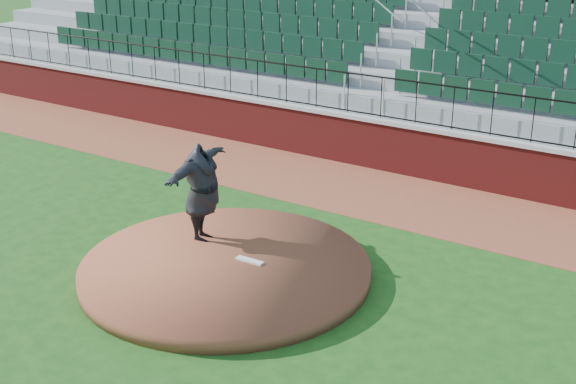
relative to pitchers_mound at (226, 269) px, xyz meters
The scene contains 10 objects.
ground 0.57m from the pitchers_mound, 25.63° to the right, with size 90.00×90.00×0.00m, color #1A4915.
warning_track 5.18m from the pitchers_mound, 84.43° to the left, with size 34.00×3.20×0.01m, color brown.
field_wall 6.79m from the pitchers_mound, 85.75° to the left, with size 34.00×0.35×1.20m, color maroon.
wall_cap 6.87m from the pitchers_mound, 85.75° to the left, with size 34.00×0.45×0.10m, color #B7B7B7.
wall_railing 6.98m from the pitchers_mound, 85.75° to the left, with size 34.00×0.05×1.00m, color black, non-canonical shape.
seating_stands 9.74m from the pitchers_mound, 86.97° to the left, with size 34.00×5.10×4.60m, color gray, non-canonical shape.
concourse_wall 12.57m from the pitchers_mound, 87.66° to the left, with size 34.00×0.50×5.50m, color maroon.
pitchers_mound is the anchor object (origin of this frame).
pitching_rubber 0.45m from the pitchers_mound, 39.57° to the left, with size 0.54×0.13×0.04m, color white.
pitcher 1.57m from the pitchers_mound, 148.84° to the left, with size 2.33×0.63×1.90m, color black.
Camera 1 is at (7.16, -9.34, 6.28)m, focal length 47.60 mm.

